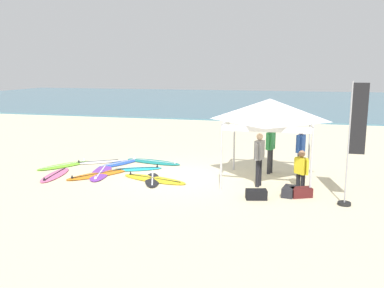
% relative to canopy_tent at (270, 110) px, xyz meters
% --- Properties ---
extents(ground_plane, '(80.00, 80.00, 0.00)m').
position_rel_canopy_tent_xyz_m(ground_plane, '(-2.92, -0.16, -2.39)').
color(ground_plane, beige).
extents(sea, '(80.00, 36.00, 0.10)m').
position_rel_canopy_tent_xyz_m(sea, '(-2.92, 32.90, -2.34)').
color(sea, teal).
rests_on(sea, ground).
extents(canopy_tent, '(2.77, 2.77, 2.75)m').
position_rel_canopy_tent_xyz_m(canopy_tent, '(0.00, 0.00, 0.00)').
color(canopy_tent, '#B7B7BC').
rests_on(canopy_tent, ground).
extents(surfboard_teal, '(2.47, 1.12, 0.19)m').
position_rel_canopy_tent_xyz_m(surfboard_teal, '(-4.60, 1.68, -2.35)').
color(surfboard_teal, '#19847F').
rests_on(surfboard_teal, ground).
extents(surfboard_white, '(1.81, 1.43, 0.19)m').
position_rel_canopy_tent_xyz_m(surfboard_white, '(-6.71, 1.11, -2.35)').
color(surfboard_white, white).
rests_on(surfboard_white, ground).
extents(surfboard_orange, '(1.92, 2.29, 0.19)m').
position_rel_canopy_tent_xyz_m(surfboard_orange, '(-5.82, -0.66, -2.35)').
color(surfboard_orange, orange).
rests_on(surfboard_orange, ground).
extents(surfboard_black, '(1.06, 1.89, 0.19)m').
position_rel_canopy_tent_xyz_m(surfboard_black, '(-3.74, -0.85, -2.35)').
color(surfboard_black, black).
rests_on(surfboard_black, ground).
extents(surfboard_pink, '(0.81, 2.05, 0.19)m').
position_rel_canopy_tent_xyz_m(surfboard_pink, '(-7.25, -1.11, -2.35)').
color(surfboard_pink, pink).
rests_on(surfboard_pink, ground).
extents(surfboard_blue, '(1.37, 1.98, 0.19)m').
position_rel_canopy_tent_xyz_m(surfboard_blue, '(-5.80, 1.06, -2.35)').
color(surfboard_blue, blue).
rests_on(surfboard_blue, ground).
extents(surfboard_yellow, '(2.53, 1.28, 0.19)m').
position_rel_canopy_tent_xyz_m(surfboard_yellow, '(-3.71, -0.76, -2.35)').
color(surfboard_yellow, yellow).
rests_on(surfboard_yellow, ground).
extents(surfboard_purple, '(1.27, 2.48, 0.19)m').
position_rel_canopy_tent_xyz_m(surfboard_purple, '(-5.84, -0.41, -2.35)').
color(surfboard_purple, purple).
rests_on(surfboard_purple, ground).
extents(surfboard_cyan, '(1.90, 1.26, 0.19)m').
position_rel_canopy_tent_xyz_m(surfboard_cyan, '(-4.79, 0.41, -2.35)').
color(surfboard_cyan, '#23B2CC').
rests_on(surfboard_cyan, ground).
extents(surfboard_lime, '(1.58, 2.13, 0.19)m').
position_rel_canopy_tent_xyz_m(surfboard_lime, '(-7.72, 0.24, -2.35)').
color(surfboard_lime, '#7AD12D').
rests_on(surfboard_lime, ground).
extents(person_blue, '(0.32, 0.53, 1.71)m').
position_rel_canopy_tent_xyz_m(person_blue, '(1.03, 0.82, -1.40)').
color(person_blue, '#383842').
rests_on(person_blue, ground).
extents(person_grey, '(0.31, 0.53, 1.71)m').
position_rel_canopy_tent_xyz_m(person_grey, '(-0.24, -0.62, -1.40)').
color(person_grey, black).
rests_on(person_grey, ground).
extents(person_green, '(0.32, 0.53, 1.71)m').
position_rel_canopy_tent_xyz_m(person_green, '(-0.00, 1.12, -1.40)').
color(person_green, '#2D2D33').
rests_on(person_green, ground).
extents(person_yellow, '(0.45, 0.40, 1.20)m').
position_rel_canopy_tent_xyz_m(person_yellow, '(1.06, -0.45, -1.73)').
color(person_yellow, black).
rests_on(person_yellow, ground).
extents(banner_flag, '(0.60, 0.36, 3.40)m').
position_rel_canopy_tent_xyz_m(banner_flag, '(2.35, -1.87, -0.81)').
color(banner_flag, '#99999E').
rests_on(banner_flag, ground).
extents(gear_bag_near_tent, '(0.42, 0.65, 0.28)m').
position_rel_canopy_tent_xyz_m(gear_bag_near_tent, '(0.72, -1.41, -2.25)').
color(gear_bag_near_tent, '#232328').
rests_on(gear_bag_near_tent, ground).
extents(gear_bag_by_pole, '(0.68, 0.54, 0.28)m').
position_rel_canopy_tent_xyz_m(gear_bag_by_pole, '(1.08, -1.43, -2.25)').
color(gear_bag_by_pole, '#4C1919').
rests_on(gear_bag_by_pole, ground).
extents(gear_bag_on_sand, '(0.66, 0.45, 0.28)m').
position_rel_canopy_tent_xyz_m(gear_bag_on_sand, '(-0.18, -1.96, -2.25)').
color(gear_bag_on_sand, black).
rests_on(gear_bag_on_sand, ground).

